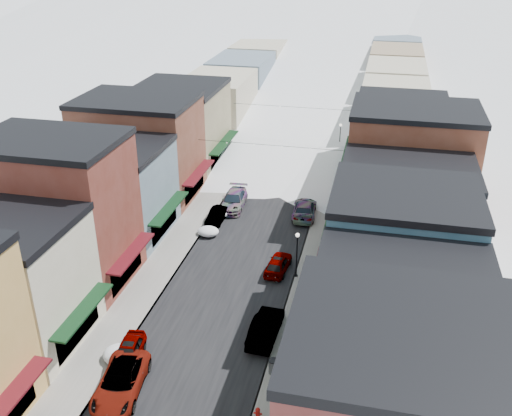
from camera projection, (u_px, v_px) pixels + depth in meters
The scene contains 34 objects.
road at pixel (300, 140), 80.38m from camera, with size 10.00×160.00×0.01m, color black.
sidewalk_left at pixel (254, 137), 81.68m from camera, with size 3.20×160.00×0.15m, color gray.
sidewalk_right at pixel (347, 143), 79.03m from camera, with size 3.20×160.00×0.15m, color gray.
curb_left at pixel (265, 137), 81.37m from camera, with size 0.10×160.00×0.15m, color slate.
curb_right at pixel (336, 143), 79.34m from camera, with size 0.10×160.00×0.15m, color slate.
bldg_l_cream at pixel (6, 281), 39.28m from camera, with size 11.30×8.20×9.50m.
bldg_l_brick_near at pixel (57, 211), 45.75m from camera, with size 12.30×8.20×12.50m.
bldg_l_grayblue at pixel (113, 190), 53.87m from camera, with size 11.30×9.20×9.00m.
bldg_l_brick_far at pixel (140, 148), 61.53m from camera, with size 13.30×9.20×11.00m.
bldg_l_tan at pixel (180, 125), 70.32m from camera, with size 11.30×11.20×10.00m.
bldg_r_green at pixel (398, 341), 33.55m from camera, with size 11.30×9.20×9.50m.
bldg_r_blue at pixel (399, 257), 41.23m from camera, with size 11.30×9.20×10.50m.
bldg_r_cream at pixel (404, 213), 49.36m from camera, with size 12.30×9.20×9.00m.
bldg_r_brick_far at pixel (410, 164), 56.61m from camera, with size 13.30×9.20×11.50m.
bldg_r_tan at pixel (399, 140), 66.02m from camera, with size 11.30×11.20×9.50m.
distant_blocks at pixel (321, 76), 98.82m from camera, with size 34.00×55.00×8.00m.
overhead_cables at pixel (285, 124), 66.72m from camera, with size 16.40×15.04×0.04m.
car_white_suv at pixel (121, 382), 36.05m from camera, with size 2.68×5.81×1.61m, color silver.
car_silver_sedan at pixel (128, 352), 38.82m from camera, with size 1.66×4.13×1.41m, color gray.
car_dark_hatch at pixel (217, 216), 57.55m from camera, with size 1.41×4.06×1.34m, color black.
car_silver_wagon at pixel (234, 200), 60.52m from camera, with size 2.32×5.70×1.65m, color gray.
car_green_sedan at pixel (266, 327), 41.01m from camera, with size 1.77×5.06×1.67m, color black.
car_gray_suv at pixel (278, 264), 49.09m from camera, with size 1.71×4.25×1.45m, color #97989F.
car_black_sedan at pixel (304, 209), 58.61m from camera, with size 2.30×5.66×1.64m, color black.
car_lane_silver at pixel (290, 128), 82.82m from camera, with size 2.04×5.06×1.72m, color #ACAFB4.
car_lane_white at pixel (314, 131), 81.78m from camera, with size 2.50×5.43×1.51m, color #BBBBBD.
fire_hydrant at pixel (258, 414), 33.99m from camera, with size 0.51×0.39×0.88m.
trash_can at pixel (273, 366), 37.52m from camera, with size 0.63×0.63×1.07m.
streetlamp_near at pixel (297, 249), 47.23m from camera, with size 0.34×0.34×4.14m.
streetlamp_far at pixel (340, 135), 73.57m from camera, with size 0.35×0.35×4.25m.
planter_far at pixel (292, 399), 35.15m from camera, with size 0.38×0.38×0.68m, color #255127.
snow_pile_near at pixel (122, 354), 38.92m from camera, with size 2.50×2.74×1.06m.
snow_pile_mid at pixel (209, 231), 55.09m from camera, with size 2.09×2.48×0.88m.
snow_pile_far at pixel (219, 213), 58.67m from camera, with size 2.07×2.48×0.88m.
Camera 1 is at (11.02, -15.96, 26.45)m, focal length 40.00 mm.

